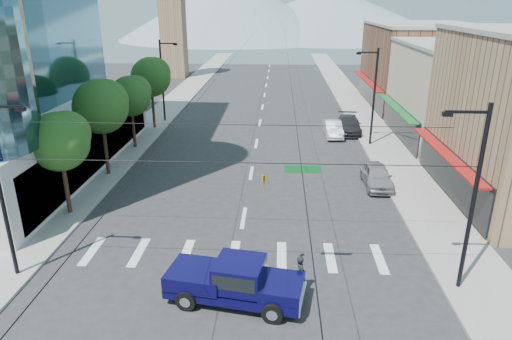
% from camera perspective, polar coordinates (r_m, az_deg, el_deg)
% --- Properties ---
extents(ground, '(160.00, 160.00, 0.00)m').
position_cam_1_polar(ground, '(23.82, -2.68, -12.44)').
color(ground, '#28282B').
rests_on(ground, ground).
extents(sidewalk_left, '(4.00, 120.00, 0.15)m').
position_cam_1_polar(sidewalk_left, '(62.87, -10.22, 8.33)').
color(sidewalk_left, gray).
rests_on(sidewalk_left, ground).
extents(sidewalk_right, '(4.00, 120.00, 0.15)m').
position_cam_1_polar(sidewalk_right, '(62.06, 12.15, 8.04)').
color(sidewalk_right, gray).
rests_on(sidewalk_right, ground).
extents(shop_mid, '(12.00, 14.00, 9.00)m').
position_cam_1_polar(shop_mid, '(48.15, 24.97, 8.48)').
color(shop_mid, tan).
rests_on(shop_mid, ground).
extents(shop_far, '(12.00, 18.00, 10.00)m').
position_cam_1_polar(shop_far, '(63.02, 19.84, 12.05)').
color(shop_far, brown).
rests_on(shop_far, ground).
extents(clock_tower, '(4.80, 4.80, 20.40)m').
position_cam_1_polar(clock_tower, '(84.02, -10.43, 18.58)').
color(clock_tower, '#8C6B4C').
rests_on(clock_tower, ground).
extents(mountain_left, '(80.00, 80.00, 22.00)m').
position_cam_1_polar(mountain_left, '(170.77, -3.01, 19.78)').
color(mountain_left, gray).
rests_on(mountain_left, ground).
extents(mountain_right, '(90.00, 90.00, 18.00)m').
position_cam_1_polar(mountain_right, '(180.83, 9.09, 18.97)').
color(mountain_right, gray).
rests_on(mountain_right, ground).
extents(tree_near, '(3.65, 3.64, 6.71)m').
position_cam_1_polar(tree_near, '(30.21, -23.11, 3.55)').
color(tree_near, black).
rests_on(tree_near, ground).
extents(tree_midnear, '(4.09, 4.09, 7.52)m').
position_cam_1_polar(tree_midnear, '(36.28, -18.62, 7.73)').
color(tree_midnear, black).
rests_on(tree_midnear, ground).
extents(tree_midfar, '(3.65, 3.64, 6.71)m').
position_cam_1_polar(tree_midfar, '(42.85, -15.24, 9.07)').
color(tree_midfar, black).
rests_on(tree_midfar, ground).
extents(tree_far, '(4.09, 4.09, 7.52)m').
position_cam_1_polar(tree_far, '(49.36, -12.86, 11.41)').
color(tree_far, black).
rests_on(tree_far, ground).
extents(signal_rig, '(21.80, 0.20, 9.00)m').
position_cam_1_polar(signal_rig, '(20.72, -2.63, -3.13)').
color(signal_rig, black).
rests_on(signal_rig, ground).
extents(lamp_pole_nw, '(2.00, 0.25, 9.00)m').
position_cam_1_polar(lamp_pole_nw, '(52.12, -11.52, 11.24)').
color(lamp_pole_nw, black).
rests_on(lamp_pole_nw, ground).
extents(lamp_pole_ne, '(2.00, 0.25, 9.00)m').
position_cam_1_polar(lamp_pole_ne, '(43.51, 14.41, 9.24)').
color(lamp_pole_ne, black).
rests_on(lamp_pole_ne, ground).
extents(pickup_truck, '(6.53, 3.27, 2.12)m').
position_cam_1_polar(pickup_truck, '(21.12, -2.73, -13.63)').
color(pickup_truck, '#0A083D').
rests_on(pickup_truck, ground).
extents(pedestrian, '(0.62, 0.78, 1.86)m').
position_cam_1_polar(pedestrian, '(21.94, 5.59, -12.80)').
color(pedestrian, black).
rests_on(pedestrian, ground).
extents(parked_car_near, '(1.94, 4.79, 1.63)m').
position_cam_1_polar(parked_car_near, '(34.69, 14.86, -0.70)').
color(parked_car_near, '#99989C').
rests_on(parked_car_near, ground).
extents(parked_car_mid, '(1.76, 4.71, 1.54)m').
position_cam_1_polar(parked_car_mid, '(46.80, 9.60, 5.10)').
color(parked_car_mid, silver).
rests_on(parked_car_mid, ground).
extents(parked_car_far, '(2.70, 5.86, 1.66)m').
position_cam_1_polar(parked_car_far, '(48.47, 11.54, 5.58)').
color(parked_car_far, '#29292B').
rests_on(parked_car_far, ground).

